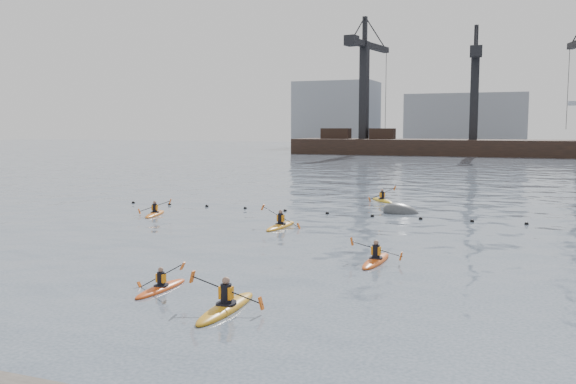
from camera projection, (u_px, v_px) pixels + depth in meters
name	position (u px, v px, depth m)	size (l,w,h in m)	color
ground	(160.00, 319.00, 17.83)	(400.00, 400.00, 0.00)	#374651
float_line	(350.00, 214.00, 38.88)	(33.24, 0.73, 0.24)	black
barge_pier	(472.00, 146.00, 119.57)	(72.00, 19.30, 29.50)	black
skyline	(496.00, 112.00, 155.20)	(141.00, 28.00, 22.00)	gray
kayaker_0	(161.00, 287.00, 21.01)	(1.99, 2.84, 1.17)	#C94513
kayaker_1	(226.00, 306.00, 18.71)	(2.50, 3.67, 1.27)	#C08216
kayaker_2	(155.00, 213.00, 38.88)	(2.17, 3.27, 1.18)	#D16513
kayaker_3	(281.00, 225.00, 34.14)	(2.42, 3.50, 1.38)	orange
kayaker_4	(376.00, 260.00, 25.30)	(2.24, 3.33, 1.09)	#CC4C13
kayaker_5	(382.00, 200.00, 46.11)	(2.52, 2.96, 1.25)	gold
mooring_buoy	(401.00, 213.00, 39.74)	(2.44, 1.44, 1.22)	#3D3F42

